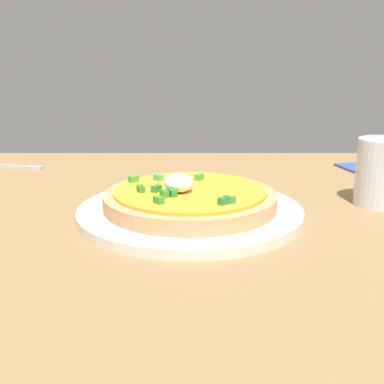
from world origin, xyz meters
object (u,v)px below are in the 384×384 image
plate (192,212)px  fork (23,167)px  pizza (192,198)px  napkin (383,170)px

plate → fork: (-30.80, 27.26, -0.35)cm
pizza → napkin: 42.19cm
napkin → fork: bearing=178.2°
pizza → napkin: bearing=36.9°
fork → napkin: 64.49cm
plate → fork: bearing=138.5°
napkin → plate: bearing=-143.1°
plate → pizza: (-0.05, -0.04, 1.80)cm
pizza → plate: bearing=34.0°
plate → fork: size_ratio=2.67×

